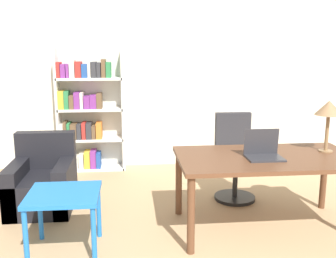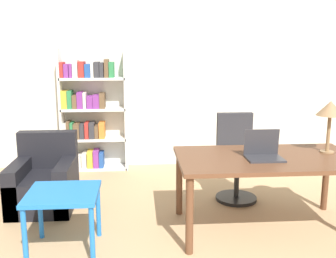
% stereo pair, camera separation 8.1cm
% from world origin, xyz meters
% --- Properties ---
extents(wall_back, '(8.00, 0.06, 2.70)m').
position_xyz_m(wall_back, '(0.00, 4.53, 1.35)').
color(wall_back, silver).
rests_on(wall_back, ground_plane).
extents(desk, '(1.77, 0.98, 0.75)m').
position_xyz_m(desk, '(0.85, 2.16, 0.67)').
color(desk, brown).
rests_on(desk, ground_plane).
extents(laptop, '(0.34, 0.26, 0.27)m').
position_xyz_m(laptop, '(0.79, 2.11, 0.81)').
color(laptop, '#2D2D33').
rests_on(laptop, desk).
extents(table_lamp, '(0.27, 0.27, 0.53)m').
position_xyz_m(table_lamp, '(1.50, 2.27, 1.18)').
color(table_lamp, olive).
rests_on(table_lamp, desk).
extents(office_chair, '(0.49, 0.49, 1.03)m').
position_xyz_m(office_chair, '(0.76, 3.02, 0.46)').
color(office_chair, black).
rests_on(office_chair, ground_plane).
extents(side_table_blue, '(0.62, 0.60, 0.56)m').
position_xyz_m(side_table_blue, '(-1.07, 1.87, 0.47)').
color(side_table_blue, blue).
rests_on(side_table_blue, ground_plane).
extents(armchair, '(0.68, 0.80, 0.82)m').
position_xyz_m(armchair, '(-1.49, 2.93, 0.27)').
color(armchair, black).
rests_on(armchair, ground_plane).
extents(bookshelf, '(0.97, 0.28, 1.79)m').
position_xyz_m(bookshelf, '(-1.13, 4.34, 0.84)').
color(bookshelf, white).
rests_on(bookshelf, ground_plane).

